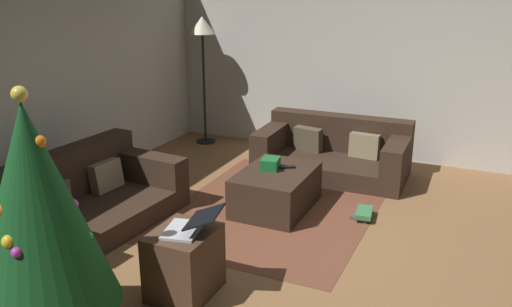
{
  "coord_description": "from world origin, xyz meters",
  "views": [
    {
      "loc": [
        -3.88,
        -1.26,
        2.34
      ],
      "look_at": [
        0.47,
        0.72,
        0.75
      ],
      "focal_mm": 37.47,
      "sensor_mm": 36.0,
      "label": 1
    }
  ],
  "objects_px": {
    "couch_right": "(334,152)",
    "christmas_tree": "(36,209)",
    "gift_box": "(270,164)",
    "tv_remote": "(288,167)",
    "couch_left": "(87,198)",
    "ottoman": "(276,190)",
    "side_table": "(184,263)",
    "book_stack": "(364,214)",
    "laptop": "(191,225)",
    "corner_lamp": "(203,36)"
  },
  "relations": [
    {
      "from": "side_table",
      "to": "book_stack",
      "type": "height_order",
      "value": "side_table"
    },
    {
      "from": "couch_right",
      "to": "tv_remote",
      "type": "xyz_separation_m",
      "value": [
        -1.18,
        0.16,
        0.17
      ]
    },
    {
      "from": "couch_right",
      "to": "book_stack",
      "type": "bearing_deg",
      "value": 118.44
    },
    {
      "from": "laptop",
      "to": "book_stack",
      "type": "relative_size",
      "value": 1.57
    },
    {
      "from": "couch_right",
      "to": "tv_remote",
      "type": "distance_m",
      "value": 1.21
    },
    {
      "from": "tv_remote",
      "to": "corner_lamp",
      "type": "relative_size",
      "value": 0.09
    },
    {
      "from": "gift_box",
      "to": "book_stack",
      "type": "xyz_separation_m",
      "value": [
        0.1,
        -0.99,
        -0.43
      ]
    },
    {
      "from": "couch_left",
      "to": "tv_remote",
      "type": "relative_size",
      "value": 11.32
    },
    {
      "from": "couch_left",
      "to": "laptop",
      "type": "distance_m",
      "value": 1.75
    },
    {
      "from": "corner_lamp",
      "to": "book_stack",
      "type": "bearing_deg",
      "value": -120.53
    },
    {
      "from": "gift_box",
      "to": "book_stack",
      "type": "bearing_deg",
      "value": -84.1
    },
    {
      "from": "couch_left",
      "to": "tv_remote",
      "type": "height_order",
      "value": "couch_left"
    },
    {
      "from": "book_stack",
      "to": "side_table",
      "type": "bearing_deg",
      "value": 153.91
    },
    {
      "from": "ottoman",
      "to": "side_table",
      "type": "bearing_deg",
      "value": 179.22
    },
    {
      "from": "tv_remote",
      "to": "laptop",
      "type": "distance_m",
      "value": 1.9
    },
    {
      "from": "gift_box",
      "to": "book_stack",
      "type": "relative_size",
      "value": 0.68
    },
    {
      "from": "tv_remote",
      "to": "christmas_tree",
      "type": "bearing_deg",
      "value": 134.56
    },
    {
      "from": "laptop",
      "to": "corner_lamp",
      "type": "relative_size",
      "value": 0.26
    },
    {
      "from": "ottoman",
      "to": "corner_lamp",
      "type": "height_order",
      "value": "corner_lamp"
    },
    {
      "from": "couch_left",
      "to": "tv_remote",
      "type": "bearing_deg",
      "value": 131.59
    },
    {
      "from": "couch_right",
      "to": "side_table",
      "type": "height_order",
      "value": "couch_right"
    },
    {
      "from": "christmas_tree",
      "to": "side_table",
      "type": "xyz_separation_m",
      "value": [
        0.78,
        -0.59,
        -0.66
      ]
    },
    {
      "from": "couch_right",
      "to": "christmas_tree",
      "type": "height_order",
      "value": "christmas_tree"
    },
    {
      "from": "couch_right",
      "to": "christmas_tree",
      "type": "relative_size",
      "value": 1.06
    },
    {
      "from": "couch_right",
      "to": "book_stack",
      "type": "relative_size",
      "value": 5.93
    },
    {
      "from": "christmas_tree",
      "to": "book_stack",
      "type": "distance_m",
      "value": 3.21
    },
    {
      "from": "ottoman",
      "to": "tv_remote",
      "type": "bearing_deg",
      "value": -28.83
    },
    {
      "from": "couch_left",
      "to": "side_table",
      "type": "xyz_separation_m",
      "value": [
        -0.66,
        -1.53,
        -0.0
      ]
    },
    {
      "from": "christmas_tree",
      "to": "side_table",
      "type": "distance_m",
      "value": 1.18
    },
    {
      "from": "couch_left",
      "to": "gift_box",
      "type": "bearing_deg",
      "value": 132.05
    },
    {
      "from": "couch_left",
      "to": "corner_lamp",
      "type": "relative_size",
      "value": 1.0
    },
    {
      "from": "couch_left",
      "to": "ottoman",
      "type": "height_order",
      "value": "couch_left"
    },
    {
      "from": "gift_box",
      "to": "christmas_tree",
      "type": "xyz_separation_m",
      "value": [
        -2.59,
        0.53,
        0.44
      ]
    },
    {
      "from": "ottoman",
      "to": "gift_box",
      "type": "bearing_deg",
      "value": 66.85
    },
    {
      "from": "couch_left",
      "to": "book_stack",
      "type": "xyz_separation_m",
      "value": [
        1.25,
        -2.46,
        -0.22
      ]
    },
    {
      "from": "couch_right",
      "to": "laptop",
      "type": "distance_m",
      "value": 3.1
    },
    {
      "from": "ottoman",
      "to": "corner_lamp",
      "type": "relative_size",
      "value": 0.53
    },
    {
      "from": "gift_box",
      "to": "tv_remote",
      "type": "distance_m",
      "value": 0.19
    },
    {
      "from": "book_stack",
      "to": "corner_lamp",
      "type": "height_order",
      "value": "corner_lamp"
    },
    {
      "from": "ottoman",
      "to": "corner_lamp",
      "type": "distance_m",
      "value": 2.9
    },
    {
      "from": "ottoman",
      "to": "couch_right",
      "type": "bearing_deg",
      "value": -10.02
    },
    {
      "from": "ottoman",
      "to": "book_stack",
      "type": "bearing_deg",
      "value": -81.42
    },
    {
      "from": "christmas_tree",
      "to": "couch_right",
      "type": "bearing_deg",
      "value": -12.35
    },
    {
      "from": "couch_left",
      "to": "corner_lamp",
      "type": "xyz_separation_m",
      "value": [
        2.88,
        0.31,
        1.29
      ]
    },
    {
      "from": "side_table",
      "to": "laptop",
      "type": "distance_m",
      "value": 0.33
    },
    {
      "from": "christmas_tree",
      "to": "laptop",
      "type": "relative_size",
      "value": 3.58
    },
    {
      "from": "couch_left",
      "to": "side_table",
      "type": "height_order",
      "value": "couch_left"
    },
    {
      "from": "couch_left",
      "to": "christmas_tree",
      "type": "xyz_separation_m",
      "value": [
        -1.45,
        -0.94,
        0.65
      ]
    },
    {
      "from": "couch_left",
      "to": "book_stack",
      "type": "height_order",
      "value": "couch_left"
    },
    {
      "from": "ottoman",
      "to": "laptop",
      "type": "bearing_deg",
      "value": -178.72
    }
  ]
}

